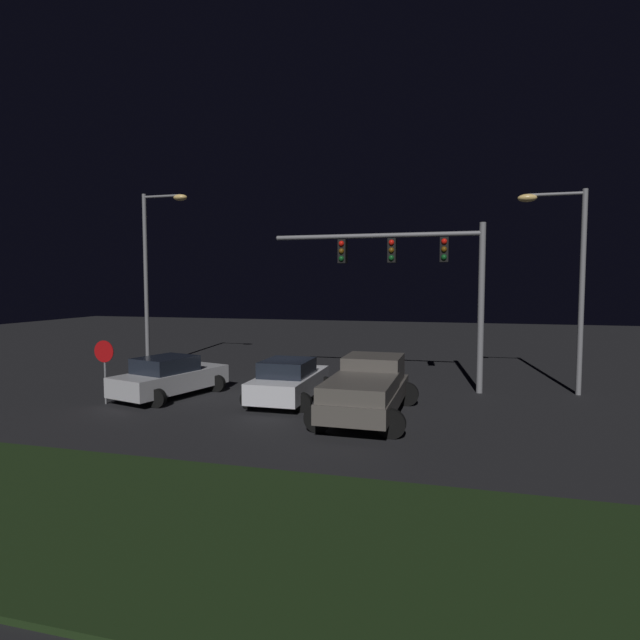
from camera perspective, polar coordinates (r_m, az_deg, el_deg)
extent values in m
plane|color=black|center=(18.91, -4.16, -8.73)|extent=(80.00, 80.00, 0.00)
cube|color=black|center=(10.49, -23.17, -19.41)|extent=(25.64, 5.55, 0.10)
cube|color=#514C47|center=(16.13, 5.27, -8.51)|extent=(2.09, 5.43, 0.55)
cube|color=#514C47|center=(17.15, 6.02, -5.38)|extent=(1.87, 1.93, 0.85)
cube|color=black|center=(17.13, 6.02, -4.96)|extent=(1.79, 1.55, 0.51)
cube|color=#514C47|center=(14.99, 4.52, -7.51)|extent=(1.97, 3.06, 0.45)
cylinder|color=black|center=(18.25, 3.19, -7.91)|extent=(0.80, 0.22, 0.80)
cylinder|color=black|center=(17.92, 9.70, -8.18)|extent=(0.80, 0.22, 0.80)
cylinder|color=black|center=(14.59, -0.22, -10.95)|extent=(0.80, 0.22, 0.80)
cylinder|color=black|center=(14.17, 7.97, -11.44)|extent=(0.80, 0.22, 0.80)
cube|color=#B7B7BC|center=(19.87, -16.34, -6.47)|extent=(2.92, 4.72, 0.70)
cube|color=black|center=(19.60, -16.91, -4.77)|extent=(2.08, 2.36, 0.55)
cylinder|color=black|center=(21.59, -15.10, -6.40)|extent=(0.64, 0.22, 0.64)
cylinder|color=black|center=(20.34, -11.44, -6.98)|extent=(0.64, 0.22, 0.64)
cylinder|color=black|center=(19.66, -21.39, -7.56)|extent=(0.64, 0.22, 0.64)
cylinder|color=black|center=(18.27, -17.78, -8.34)|extent=(0.64, 0.22, 0.64)
cube|color=silver|center=(18.42, -3.42, -7.13)|extent=(1.81, 4.40, 0.70)
cube|color=black|center=(18.08, -3.67, -5.33)|extent=(1.60, 2.00, 0.55)
cylinder|color=black|center=(20.16, -4.58, -7.01)|extent=(0.64, 0.22, 0.64)
cylinder|color=black|center=(19.64, 0.53, -7.29)|extent=(0.64, 0.22, 0.64)
cylinder|color=black|center=(17.43, -7.88, -8.78)|extent=(0.64, 0.22, 0.64)
cylinder|color=black|center=(16.82, -2.01, -9.21)|extent=(0.64, 0.22, 0.64)
cylinder|color=slate|center=(20.32, 17.58, 1.23)|extent=(0.24, 0.24, 6.50)
cylinder|color=slate|center=(20.61, 6.13, 9.36)|extent=(8.20, 0.18, 0.18)
cube|color=black|center=(20.32, 13.73, 7.65)|extent=(0.32, 0.44, 0.95)
sphere|color=red|center=(20.12, 13.73, 8.55)|extent=(0.22, 0.22, 0.22)
sphere|color=#59380A|center=(20.09, 13.72, 7.70)|extent=(0.22, 0.22, 0.22)
sphere|color=#0C4719|center=(20.08, 13.71, 6.84)|extent=(0.22, 0.22, 0.22)
cube|color=black|center=(20.46, 8.08, 7.70)|extent=(0.32, 0.44, 0.95)
sphere|color=red|center=(20.26, 8.01, 8.59)|extent=(0.22, 0.22, 0.22)
sphere|color=#59380A|center=(20.24, 8.00, 7.74)|extent=(0.22, 0.22, 0.22)
sphere|color=#0C4719|center=(20.22, 7.99, 6.90)|extent=(0.22, 0.22, 0.22)
cube|color=black|center=(20.80, 2.55, 7.68)|extent=(0.32, 0.44, 0.95)
sphere|color=red|center=(20.60, 2.41, 8.55)|extent=(0.22, 0.22, 0.22)
sphere|color=#59380A|center=(20.57, 2.41, 7.72)|extent=(0.22, 0.22, 0.22)
sphere|color=#0C4719|center=(20.56, 2.41, 6.88)|extent=(0.22, 0.22, 0.22)
cylinder|color=slate|center=(26.80, -18.90, 4.07)|extent=(0.20, 0.20, 8.60)
cylinder|color=slate|center=(26.61, -17.27, 13.09)|extent=(1.99, 0.12, 0.12)
ellipsoid|color=#F9CC72|center=(26.08, -15.37, 13.09)|extent=(0.70, 0.44, 0.30)
cylinder|color=slate|center=(21.37, 27.25, 2.69)|extent=(0.20, 0.20, 7.68)
cylinder|color=slate|center=(21.44, 24.90, 12.66)|extent=(1.99, 0.12, 0.12)
ellipsoid|color=#F9CC72|center=(21.28, 22.19, 12.53)|extent=(0.70, 0.44, 0.30)
cylinder|color=slate|center=(19.30, -22.92, -5.46)|extent=(0.07, 0.07, 2.20)
cylinder|color=#B20C0F|center=(19.17, -23.03, -3.26)|extent=(0.76, 0.03, 0.76)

